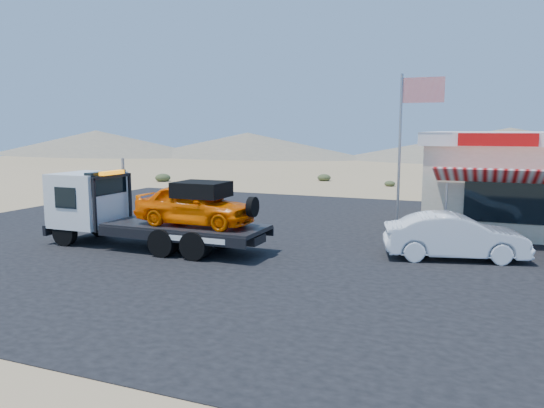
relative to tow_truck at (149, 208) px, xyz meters
The scene contains 7 objects.
ground 3.20m from the tow_truck, 11.20° to the left, with size 120.00×120.00×0.00m, color #9E875A.
asphalt_lot 6.15m from the tow_truck, 36.42° to the left, with size 32.00×24.00×0.02m, color black.
tow_truck is the anchor object (origin of this frame).
white_sedan 10.02m from the tow_truck, 13.20° to the left, with size 1.50×4.29×1.41m, color white.
flagpole 9.56m from the tow_truck, 33.12° to the left, with size 1.55×0.10×6.00m.
desert_scrub 15.62m from the tow_truck, 138.49° to the left, with size 23.54×32.29×0.64m.
distant_hills 56.13m from the tow_truck, 97.11° to the left, with size 126.00×48.00×4.20m.
Camera 1 is at (7.81, -15.39, 4.05)m, focal length 35.00 mm.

